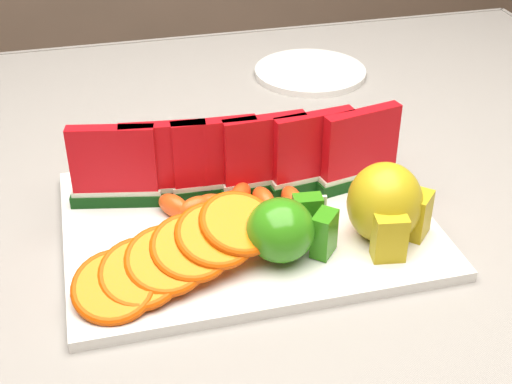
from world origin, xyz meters
TOP-DOWN VIEW (x-y plane):
  - table at (0.00, 0.00)m, footprint 1.40×0.90m
  - tablecloth at (0.00, 0.00)m, footprint 1.53×1.03m
  - platter at (0.08, -0.10)m, footprint 0.40×0.30m
  - apple_cluster at (0.11, -0.17)m, footprint 0.11×0.09m
  - pear_cluster at (0.22, -0.16)m, footprint 0.10×0.10m
  - side_plate at (0.28, 0.29)m, footprint 0.24×0.24m
  - watermelon_row at (0.09, -0.05)m, footprint 0.39×0.07m
  - orange_fan_front at (-0.01, -0.18)m, footprint 0.23×0.14m
  - orange_fan_back at (0.11, 0.02)m, footprint 0.37×0.10m
  - tangerine_segments at (0.07, -0.08)m, footprint 0.16×0.07m

SIDE VIEW (x-z plane):
  - table at x=0.00m, z-range 0.28..1.03m
  - tablecloth at x=0.00m, z-range 0.62..0.82m
  - side_plate at x=0.28m, z-range 0.76..0.77m
  - platter at x=0.08m, z-range 0.76..0.77m
  - tangerine_segments at x=0.07m, z-range 0.77..0.79m
  - orange_fan_back at x=0.11m, z-range 0.77..0.82m
  - orange_fan_front at x=-0.01m, z-range 0.77..0.83m
  - apple_cluster at x=0.11m, z-range 0.77..0.84m
  - pear_cluster at x=0.22m, z-range 0.76..0.85m
  - watermelon_row at x=0.09m, z-range 0.77..0.87m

